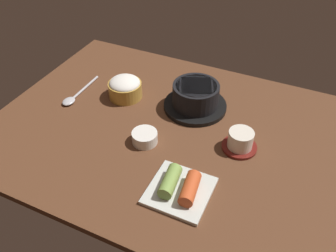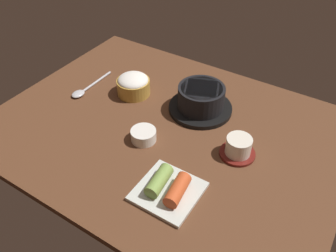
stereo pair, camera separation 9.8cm
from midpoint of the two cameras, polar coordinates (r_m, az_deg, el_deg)
The scene contains 7 objects.
dining_table at distance 102.96cm, azimuth -3.27°, elevation -0.84°, with size 100.00×76.00×2.00cm, color #56331E.
stone_pot at distance 107.39cm, azimuth 1.89°, elevation 4.59°, with size 19.53×19.53×8.32cm.
rice_bowl at distance 113.86cm, azimuth -9.49°, elevation 6.12°, with size 10.73×10.73×7.01cm.
tea_cup_with_saucer at distance 95.25cm, azimuth 8.82°, elevation -2.53°, with size 9.62×9.62×5.69cm.
banchan_cup_center at distance 97.18cm, azimuth -6.71°, elevation -1.92°, with size 7.15×7.15×3.34cm.
kimchi_plate at distance 84.49cm, azimuth -1.44°, elevation -10.16°, with size 14.65×14.65×4.58cm.
spoon at distance 118.43cm, azimuth -17.40°, elevation 4.43°, with size 3.60×18.51×1.35cm.
Camera 1 is at (33.35, -69.65, 69.22)cm, focal length 37.47 mm.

